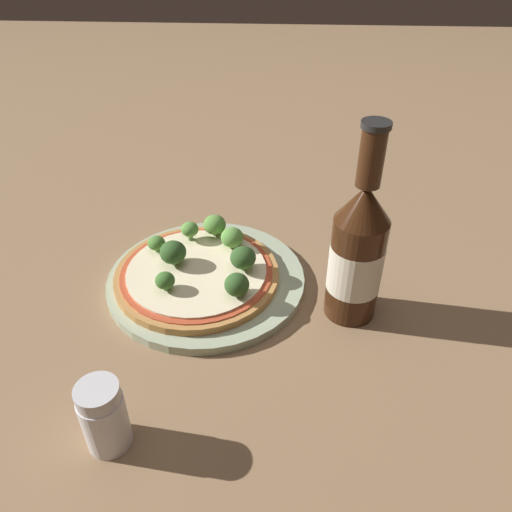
# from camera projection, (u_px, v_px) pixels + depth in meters

# --- Properties ---
(ground_plane) EXTENTS (3.00, 3.00, 0.00)m
(ground_plane) POSITION_uv_depth(u_px,v_px,m) (220.00, 277.00, 0.66)
(ground_plane) COLOR #846647
(plate) EXTENTS (0.25, 0.25, 0.01)m
(plate) POSITION_uv_depth(u_px,v_px,m) (206.00, 280.00, 0.64)
(plate) COLOR #A3B293
(plate) RESTS_ON ground_plane
(pizza) EXTENTS (0.21, 0.21, 0.01)m
(pizza) POSITION_uv_depth(u_px,v_px,m) (197.00, 274.00, 0.63)
(pizza) COLOR #B77F42
(pizza) RESTS_ON plate
(broccoli_floret_0) EXTENTS (0.02, 0.02, 0.02)m
(broccoli_floret_0) POSITION_uv_depth(u_px,v_px,m) (165.00, 281.00, 0.59)
(broccoli_floret_0) COLOR #6B8E51
(broccoli_floret_0) RESTS_ON pizza
(broccoli_floret_1) EXTENTS (0.03, 0.03, 0.03)m
(broccoli_floret_1) POSITION_uv_depth(u_px,v_px,m) (215.00, 225.00, 0.68)
(broccoli_floret_1) COLOR #6B8E51
(broccoli_floret_1) RESTS_ON pizza
(broccoli_floret_2) EXTENTS (0.02, 0.02, 0.02)m
(broccoli_floret_2) POSITION_uv_depth(u_px,v_px,m) (156.00, 243.00, 0.65)
(broccoli_floret_2) COLOR #6B8E51
(broccoli_floret_2) RESTS_ON pizza
(broccoli_floret_3) EXTENTS (0.03, 0.03, 0.03)m
(broccoli_floret_3) POSITION_uv_depth(u_px,v_px,m) (232.00, 237.00, 0.66)
(broccoli_floret_3) COLOR #6B8E51
(broccoli_floret_3) RESTS_ON pizza
(broccoli_floret_4) EXTENTS (0.03, 0.03, 0.03)m
(broccoli_floret_4) POSITION_uv_depth(u_px,v_px,m) (243.00, 258.00, 0.62)
(broccoli_floret_4) COLOR #6B8E51
(broccoli_floret_4) RESTS_ON pizza
(broccoli_floret_5) EXTENTS (0.03, 0.03, 0.03)m
(broccoli_floret_5) POSITION_uv_depth(u_px,v_px,m) (173.00, 252.00, 0.63)
(broccoli_floret_5) COLOR #6B8E51
(broccoli_floret_5) RESTS_ON pizza
(broccoli_floret_6) EXTENTS (0.02, 0.02, 0.03)m
(broccoli_floret_6) POSITION_uv_depth(u_px,v_px,m) (190.00, 229.00, 0.67)
(broccoli_floret_6) COLOR #6B8E51
(broccoli_floret_6) RESTS_ON pizza
(broccoli_floret_7) EXTENTS (0.03, 0.03, 0.03)m
(broccoli_floret_7) POSITION_uv_depth(u_px,v_px,m) (237.00, 285.00, 0.58)
(broccoli_floret_7) COLOR #6B8E51
(broccoli_floret_7) RESTS_ON pizza
(beer_bottle) EXTENTS (0.06, 0.06, 0.24)m
(beer_bottle) POSITION_uv_depth(u_px,v_px,m) (357.00, 252.00, 0.56)
(beer_bottle) COLOR #381E0F
(beer_bottle) RESTS_ON ground_plane
(pepper_shaker) EXTENTS (0.04, 0.04, 0.08)m
(pepper_shaker) POSITION_uv_depth(u_px,v_px,m) (104.00, 416.00, 0.44)
(pepper_shaker) COLOR silver
(pepper_shaker) RESTS_ON ground_plane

